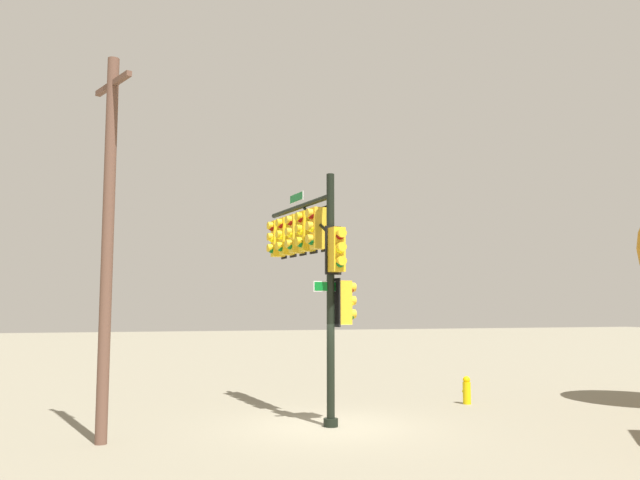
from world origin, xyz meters
TOP-DOWN VIEW (x-y plane):
  - ground_plane at (0.00, 0.00)m, footprint 120.00×120.00m
  - signal_pole_assembly at (1.29, 0.20)m, footprint 4.70×1.66m
  - utility_pole at (-0.64, 5.32)m, footprint 1.68×0.87m
  - fire_hydrant at (2.41, -4.97)m, footprint 0.33×0.24m

SIDE VIEW (x-z plane):
  - ground_plane at x=0.00m, z-range 0.00..0.00m
  - fire_hydrant at x=2.41m, z-range 0.00..0.83m
  - signal_pole_assembly at x=1.29m, z-range 1.25..7.56m
  - utility_pole at x=-0.64m, z-range 0.16..8.72m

